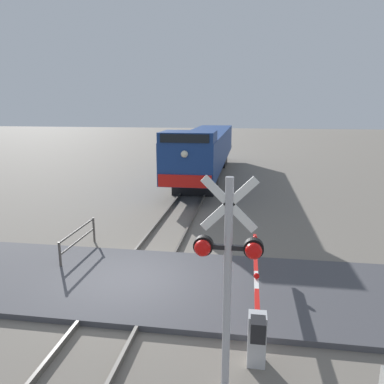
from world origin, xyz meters
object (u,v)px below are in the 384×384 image
crossing_gate (257,312)px  guard_railing (78,238)px  locomotive (206,149)px  crossing_signal (228,264)px

crossing_gate → guard_railing: 7.30m
locomotive → crossing_signal: 21.40m
crossing_gate → guard_railing: (-6.02, 4.13, -0.13)m
locomotive → crossing_signal: size_ratio=4.69×
locomotive → crossing_gate: bearing=-80.2°
locomotive → guard_railing: locomotive is taller
guard_railing → crossing_gate: bearing=-34.4°
locomotive → crossing_signal: (2.84, -21.20, 0.47)m
crossing_signal → guard_railing: bearing=134.3°
locomotive → guard_railing: bearing=-99.5°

